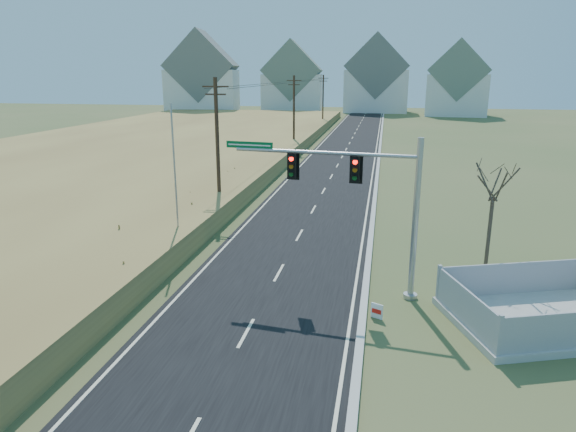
% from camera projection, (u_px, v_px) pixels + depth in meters
% --- Properties ---
extents(ground, '(260.00, 260.00, 0.00)m').
position_uv_depth(ground, '(259.00, 310.00, 20.72)').
color(ground, '#41562A').
rests_on(ground, ground).
extents(road, '(8.00, 180.00, 0.06)m').
position_uv_depth(road, '(349.00, 145.00, 68.05)').
color(road, black).
rests_on(road, ground).
extents(curb, '(0.30, 180.00, 0.18)m').
position_uv_depth(curb, '(380.00, 146.00, 67.30)').
color(curb, '#B2AFA8').
rests_on(curb, ground).
extents(reed_marsh, '(38.00, 110.00, 1.30)m').
position_uv_depth(reed_marsh, '(146.00, 146.00, 62.67)').
color(reed_marsh, tan).
rests_on(reed_marsh, ground).
extents(utility_pole_near, '(1.80, 0.26, 9.00)m').
position_uv_depth(utility_pole_near, '(217.00, 143.00, 34.82)').
color(utility_pole_near, '#422D1E').
rests_on(utility_pole_near, ground).
extents(utility_pole_mid, '(1.80, 0.26, 9.00)m').
position_uv_depth(utility_pole_mid, '(294.00, 112.00, 63.22)').
color(utility_pole_mid, '#422D1E').
rests_on(utility_pole_mid, ground).
extents(utility_pole_far, '(1.80, 0.26, 9.00)m').
position_uv_depth(utility_pole_far, '(323.00, 100.00, 91.62)').
color(utility_pole_far, '#422D1E').
rests_on(utility_pole_far, ground).
extents(condo_nw, '(17.69, 13.38, 19.05)m').
position_uv_depth(condo_nw, '(202.00, 80.00, 120.07)').
color(condo_nw, white).
rests_on(condo_nw, ground).
extents(condo_nnw, '(14.93, 11.17, 17.03)m').
position_uv_depth(condo_nnw, '(292.00, 83.00, 124.30)').
color(condo_nnw, white).
rests_on(condo_nnw, ground).
extents(condo_n, '(15.27, 10.20, 18.54)m').
position_uv_depth(condo_n, '(376.00, 80.00, 124.36)').
color(condo_n, white).
rests_on(condo_n, ground).
extents(condo_ne, '(14.12, 10.51, 16.52)m').
position_uv_depth(condo_ne, '(457.00, 84.00, 113.79)').
color(condo_ne, white).
rests_on(condo_ne, ground).
extents(traffic_signal_mast, '(8.53, 1.29, 6.83)m').
position_uv_depth(traffic_signal_mast, '(371.00, 199.00, 21.26)').
color(traffic_signal_mast, '#9EA0A5').
rests_on(traffic_signal_mast, ground).
extents(fence_enclosure, '(8.29, 6.92, 1.63)m').
position_uv_depth(fence_enclosure, '(547.00, 316.00, 19.57)').
color(fence_enclosure, '#B7B5AD').
rests_on(fence_enclosure, ground).
extents(open_sign, '(0.47, 0.26, 0.61)m').
position_uv_depth(open_sign, '(377.00, 311.00, 19.94)').
color(open_sign, white).
rests_on(open_sign, ground).
extents(flagpole, '(0.35, 0.35, 7.79)m').
position_uv_depth(flagpole, '(176.00, 194.00, 27.10)').
color(flagpole, '#B7B5AD').
rests_on(flagpole, ground).
extents(bare_tree, '(2.17, 2.17, 5.74)m').
position_uv_depth(bare_tree, '(495.00, 180.00, 23.04)').
color(bare_tree, '#4C3F33').
rests_on(bare_tree, ground).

